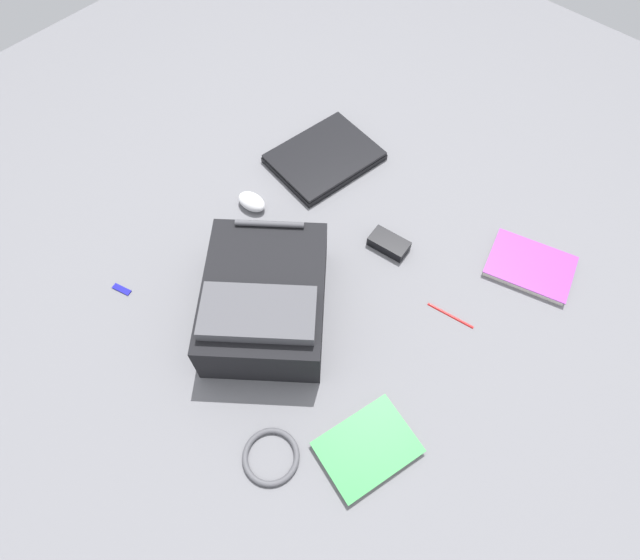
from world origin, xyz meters
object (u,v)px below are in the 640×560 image
at_px(computer_mouse, 252,202).
at_px(power_brick, 389,244).
at_px(book_blue, 367,448).
at_px(cable_coil, 271,457).
at_px(laptop, 324,157).
at_px(book_red, 530,266).
at_px(backpack, 265,299).
at_px(usb_stick, 122,289).
at_px(pen_black, 451,315).

distance_m(computer_mouse, power_brick, 0.46).
xyz_separation_m(book_blue, cable_coil, (0.17, -0.16, -0.00)).
xyz_separation_m(laptop, book_red, (-0.09, 0.75, -0.01)).
xyz_separation_m(computer_mouse, cable_coil, (0.52, 0.60, -0.01)).
height_order(backpack, usb_stick, backpack).
relative_size(laptop, cable_coil, 2.67).
distance_m(book_blue, computer_mouse, 0.84).
bearing_deg(book_blue, book_red, 178.10).
bearing_deg(book_blue, pen_black, -172.42).
distance_m(computer_mouse, cable_coil, 0.80).
xyz_separation_m(power_brick, pen_black, (0.07, 0.28, -0.01)).
relative_size(power_brick, usb_stick, 2.06).
bearing_deg(book_blue, usb_stick, -81.06).
distance_m(computer_mouse, pen_black, 0.71).
relative_size(backpack, book_red, 1.84).
bearing_deg(backpack, cable_coil, 46.30).
bearing_deg(laptop, power_brick, 70.67).
height_order(computer_mouse, cable_coil, computer_mouse).
xyz_separation_m(laptop, cable_coil, (0.83, 0.56, -0.01)).
relative_size(laptop, computer_mouse, 3.84).
xyz_separation_m(computer_mouse, power_brick, (-0.17, 0.43, -0.01)).
bearing_deg(power_brick, book_red, 121.51).
xyz_separation_m(backpack, usb_stick, (0.23, -0.37, -0.08)).
bearing_deg(pen_black, cable_coil, -9.48).
bearing_deg(laptop, usb_stick, -7.31).
distance_m(backpack, pen_black, 0.53).
height_order(backpack, pen_black, backpack).
xyz_separation_m(book_blue, book_red, (-0.74, 0.02, 0.00)).
distance_m(cable_coil, power_brick, 0.71).
bearing_deg(usb_stick, computer_mouse, 172.88).
xyz_separation_m(laptop, computer_mouse, (0.31, -0.04, 0.01)).
distance_m(power_brick, usb_stick, 0.81).
distance_m(book_red, cable_coil, 0.93).
distance_m(backpack, usb_stick, 0.45).
bearing_deg(cable_coil, laptop, -145.75).
height_order(computer_mouse, usb_stick, computer_mouse).
bearing_deg(cable_coil, book_red, 168.39).
bearing_deg(usb_stick, pen_black, 126.95).
bearing_deg(power_brick, usb_stick, -36.99).
bearing_deg(laptop, cable_coil, 34.25).
bearing_deg(cable_coil, pen_black, 170.52).
relative_size(book_blue, power_brick, 2.23).
relative_size(power_brick, pen_black, 0.85).
bearing_deg(laptop, pen_black, 72.90).
distance_m(backpack, cable_coil, 0.41).
height_order(laptop, pen_black, laptop).
bearing_deg(cable_coil, computer_mouse, -130.81).
relative_size(backpack, computer_mouse, 5.28).
xyz_separation_m(cable_coil, power_brick, (-0.69, -0.18, 0.01)).
relative_size(book_blue, pen_black, 1.89).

